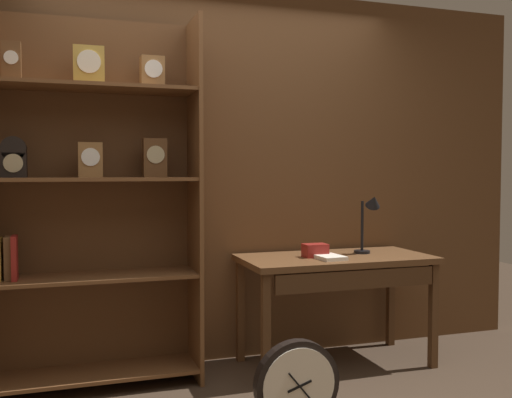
# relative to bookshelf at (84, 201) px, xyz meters

# --- Properties ---
(back_wood_panel) EXTENTS (4.80, 0.05, 2.60)m
(back_wood_panel) POSITION_rel_bookshelf_xyz_m (0.92, 0.27, 0.16)
(back_wood_panel) COLOR brown
(back_wood_panel) RESTS_ON ground
(bookshelf) EXTENTS (1.34, 0.39, 2.28)m
(bookshelf) POSITION_rel_bookshelf_xyz_m (0.00, 0.00, 0.00)
(bookshelf) COLOR brown
(bookshelf) RESTS_ON ground
(workbench) EXTENTS (1.30, 0.64, 0.75)m
(workbench) POSITION_rel_bookshelf_xyz_m (1.64, -0.14, -0.48)
(workbench) COLOR brown
(workbench) RESTS_ON ground
(desk_lamp) EXTENTS (0.18, 0.18, 0.43)m
(desk_lamp) POSITION_rel_bookshelf_xyz_m (1.91, -0.09, -0.12)
(desk_lamp) COLOR black
(desk_lamp) RESTS_ON workbench
(toolbox_small) EXTENTS (0.16, 0.11, 0.09)m
(toolbox_small) POSITION_rel_bookshelf_xyz_m (1.48, -0.11, -0.35)
(toolbox_small) COLOR maroon
(toolbox_small) RESTS_ON workbench
(open_repair_manual) EXTENTS (0.18, 0.23, 0.02)m
(open_repair_manual) POSITION_rel_bookshelf_xyz_m (1.53, -0.23, -0.38)
(open_repair_manual) COLOR silver
(open_repair_manual) RESTS_ON workbench
(round_clock_large) EXTENTS (0.44, 0.11, 0.48)m
(round_clock_large) POSITION_rel_bookshelf_xyz_m (0.98, -1.02, -0.90)
(round_clock_large) COLOR black
(round_clock_large) RESTS_ON ground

